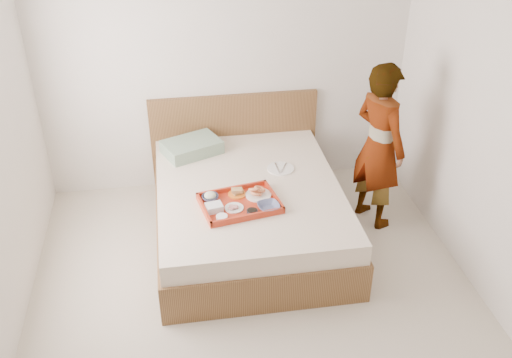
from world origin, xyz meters
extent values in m
cube|color=beige|center=(0.00, 0.00, 0.00)|extent=(3.50, 4.00, 0.01)
cube|color=silver|center=(0.00, 2.00, 1.30)|extent=(3.50, 0.01, 2.60)
cube|color=brown|center=(0.07, 1.00, 0.27)|extent=(1.65, 2.00, 0.53)
cube|color=brown|center=(0.07, 1.97, 0.47)|extent=(1.65, 0.06, 0.95)
cube|color=gray|center=(-0.37, 1.65, 0.59)|extent=(0.60, 0.52, 0.12)
cube|color=#B82D10|center=(-0.05, 0.70, 0.56)|extent=(0.69, 0.55, 0.06)
cylinder|color=white|center=(0.12, 0.80, 0.55)|extent=(0.25, 0.25, 0.01)
imported|color=#161C4D|center=(0.17, 0.60, 0.57)|extent=(0.20, 0.20, 0.04)
cylinder|color=black|center=(0.03, 0.55, 0.56)|extent=(0.10, 0.10, 0.03)
cylinder|color=white|center=(-0.10, 0.65, 0.55)|extent=(0.18, 0.18, 0.01)
cylinder|color=orange|center=(-0.05, 0.84, 0.55)|extent=(0.17, 0.17, 0.01)
imported|color=#161C4D|center=(-0.28, 0.80, 0.57)|extent=(0.16, 0.16, 0.04)
cube|color=silver|center=(-0.26, 0.65, 0.57)|extent=(0.15, 0.13, 0.06)
cylinder|color=white|center=(-0.21, 0.52, 0.56)|extent=(0.10, 0.10, 0.03)
cylinder|color=white|center=(0.39, 1.22, 0.54)|extent=(0.30, 0.30, 0.01)
imported|color=silver|center=(1.24, 1.09, 0.77)|extent=(0.56, 0.66, 1.53)
camera|label=1|loc=(-0.53, -3.14, 3.17)|focal=40.58mm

